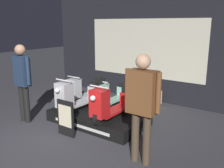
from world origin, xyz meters
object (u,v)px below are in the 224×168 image
scooter_backrow_0 (87,89)px  person_right_browsing (142,99)px  scooter_display_left (82,95)px  scooter_backrow_1 (113,94)px  price_sign_board (66,118)px  scooter_display_right (116,103)px  person_left_browsing (22,78)px  scooter_backrow_2 (144,100)px

scooter_backrow_0 → person_right_browsing: person_right_browsing is taller
scooter_backrow_0 → scooter_display_left: bearing=-53.9°
person_right_browsing → scooter_backrow_1: bearing=133.6°
price_sign_board → scooter_backrow_0: bearing=120.8°
scooter_display_right → person_left_browsing: size_ratio=0.88×
scooter_display_left → scooter_display_right: bearing=0.0°
scooter_display_right → person_left_browsing: (-1.95, -0.92, 0.47)m
scooter_display_left → scooter_backrow_0: (-0.91, 1.25, -0.26)m
scooter_backrow_1 → person_left_browsing: 2.51m
price_sign_board → person_right_browsing: bearing=-0.0°
scooter_backrow_1 → person_right_browsing: size_ratio=0.87×
scooter_backrow_1 → scooter_backrow_0: bearing=180.0°
scooter_display_right → price_sign_board: scooter_display_right is taller
scooter_backrow_1 → person_right_browsing: (2.07, -2.18, 0.77)m
scooter_backrow_0 → person_left_browsing: size_ratio=0.88×
scooter_backrow_0 → person_right_browsing: size_ratio=0.87×
scooter_backrow_0 → price_sign_board: size_ratio=2.10×
scooter_display_left → scooter_backrow_0: scooter_display_left is taller
scooter_display_right → scooter_backrow_2: (0.04, 1.25, -0.26)m
scooter_backrow_1 → scooter_backrow_2: same height
scooter_display_left → scooter_backrow_2: bearing=50.7°
scooter_display_right → price_sign_board: (-0.61, -0.92, -0.20)m
person_right_browsing → scooter_backrow_0: bearing=144.4°
scooter_display_left → scooter_backrow_2: 1.64m
scooter_backrow_2 → price_sign_board: 2.27m
scooter_backrow_1 → scooter_backrow_2: (0.97, 0.00, 0.00)m
scooter_display_left → person_left_browsing: (-0.96, -0.92, 0.47)m
person_left_browsing → scooter_backrow_0: bearing=88.8°
scooter_display_right → scooter_backrow_1: 1.58m
scooter_backrow_0 → scooter_backrow_2: bearing=0.0°
scooter_backrow_2 → person_left_browsing: (-1.99, -2.18, 0.73)m
scooter_display_right → person_left_browsing: person_left_browsing is taller
scooter_backrow_1 → person_left_browsing: size_ratio=0.88×
price_sign_board → scooter_display_left: bearing=112.6°
scooter_backrow_0 → person_right_browsing: bearing=-35.6°
scooter_display_left → person_right_browsing: size_ratio=0.87×
person_right_browsing → price_sign_board: bearing=180.0°
scooter_backrow_1 → scooter_backrow_2: 0.97m
scooter_display_left → price_sign_board: 1.02m
person_left_browsing → scooter_display_right: bearing=25.3°
scooter_display_right → person_right_browsing: (1.14, -0.92, 0.51)m
scooter_backrow_2 → scooter_display_right: bearing=-91.7°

